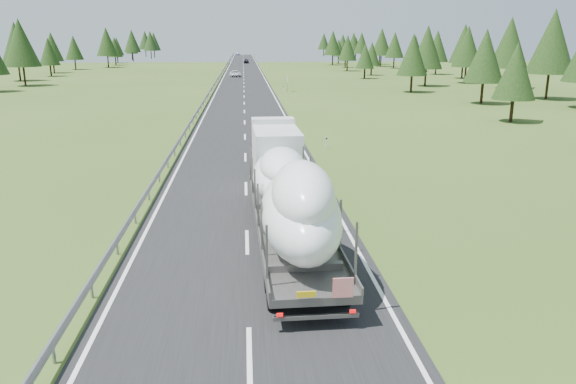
{
  "coord_description": "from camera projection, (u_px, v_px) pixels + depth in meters",
  "views": [
    {
      "loc": [
        0.0,
        -13.95,
        8.55
      ],
      "look_at": [
        1.82,
        9.48,
        2.1
      ],
      "focal_mm": 35.0,
      "sensor_mm": 36.0,
      "label": 1
    }
  ],
  "objects": [
    {
      "name": "highway_sign",
      "position": [
        287.0,
        81.0,
        92.65
      ],
      "size": [
        0.08,
        0.9,
        2.6
      ],
      "color": "slate",
      "rests_on": "ground"
    },
    {
      "name": "distant_car_blue",
      "position": [
        238.0,
        54.0,
        297.62
      ],
      "size": [
        1.87,
        4.36,
        1.4
      ],
      "primitive_type": "imported",
      "rotation": [
        0.0,
        0.0,
        0.09
      ],
      "color": "#1A254A",
      "rests_on": "ground"
    },
    {
      "name": "boat_truck",
      "position": [
        287.0,
        183.0,
        25.09
      ],
      "size": [
        3.26,
        20.34,
        4.55
      ],
      "color": "silver",
      "rests_on": "ground"
    },
    {
      "name": "ground",
      "position": [
        249.0,
        355.0,
        15.68
      ],
      "size": [
        400.0,
        400.0,
        0.0
      ],
      "primitive_type": "plane",
      "color": "#334918",
      "rests_on": "ground"
    },
    {
      "name": "marker_posts",
      "position": [
        266.0,
        66.0,
        165.04
      ],
      "size": [
        0.13,
        350.08,
        1.0
      ],
      "color": "silver",
      "rests_on": "ground"
    },
    {
      "name": "tree_line_left",
      "position": [
        55.0,
        45.0,
        130.21
      ],
      "size": [
        14.76,
        300.8,
        12.09
      ],
      "color": "black",
      "rests_on": "ground"
    },
    {
      "name": "distant_van",
      "position": [
        235.0,
        74.0,
        128.84
      ],
      "size": [
        2.68,
        5.2,
        1.4
      ],
      "primitive_type": "imported",
      "rotation": [
        0.0,
        0.0,
        0.07
      ],
      "color": "silver",
      "rests_on": "ground"
    },
    {
      "name": "distant_car_dark",
      "position": [
        246.0,
        61.0,
        198.35
      ],
      "size": [
        1.92,
        4.64,
        1.57
      ],
      "primitive_type": "imported",
      "rotation": [
        0.0,
        0.0,
        -0.01
      ],
      "color": "black",
      "rests_on": "ground"
    },
    {
      "name": "road_surface",
      "position": [
        244.0,
        83.0,
        111.82
      ],
      "size": [
        10.0,
        400.0,
        0.02
      ],
      "primitive_type": "cube",
      "color": "black",
      "rests_on": "ground"
    },
    {
      "name": "tree_line_right",
      "position": [
        437.0,
        47.0,
        116.33
      ],
      "size": [
        27.09,
        299.91,
        12.62
      ],
      "color": "black",
      "rests_on": "ground"
    },
    {
      "name": "guardrail",
      "position": [
        217.0,
        80.0,
        111.21
      ],
      "size": [
        0.1,
        400.0,
        0.76
      ],
      "color": "slate",
      "rests_on": "ground"
    }
  ]
}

